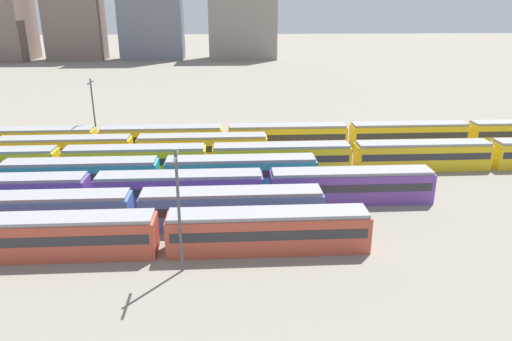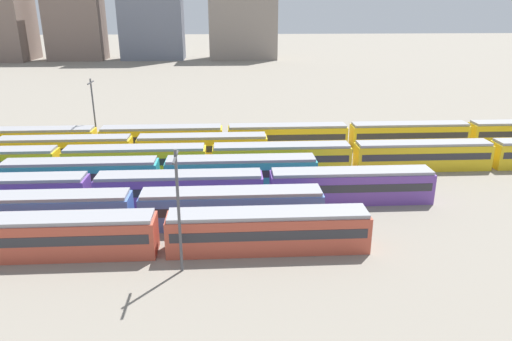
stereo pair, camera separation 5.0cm
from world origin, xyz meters
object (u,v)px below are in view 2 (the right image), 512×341
train_track_6 (287,136)px  catenary_pole_0 (178,207)px  train_track_3 (81,175)px  train_track_4 (282,158)px  train_track_0 (52,236)px  train_track_2 (92,191)px  train_track_1 (37,212)px  catenary_pole_1 (94,109)px  train_track_5 (66,150)px

train_track_6 → catenary_pole_0: catenary_pole_0 is taller
train_track_3 → train_track_4: (24.34, 5.20, 0.00)m
train_track_4 → train_track_0: bearing=-137.1°
train_track_0 → train_track_6: bearing=52.0°
train_track_2 → train_track_3: same height
train_track_1 → train_track_4: 29.94m
train_track_3 → train_track_1: bearing=-96.7°
train_track_1 → catenary_pole_1: size_ratio=5.34×
train_track_0 → train_track_5: same height
train_track_2 → train_track_5: size_ratio=1.34×
train_track_0 → catenary_pole_0: 12.54m
train_track_0 → train_track_1: bearing=121.5°
train_track_5 → train_track_6: (31.47, 5.20, 0.00)m
train_track_3 → catenary_pole_0: bearing=-54.5°
train_track_1 → train_track_4: bearing=31.4°
catenary_pole_0 → train_track_6: bearing=69.4°
train_track_0 → catenary_pole_1: bearing=98.3°
train_track_4 → train_track_5: (-29.45, 5.20, -0.00)m
train_track_3 → train_track_5: 11.59m
train_track_0 → train_track_5: size_ratio=1.00×
train_track_2 → train_track_6: same height
train_track_1 → train_track_2: 6.48m
train_track_6 → train_track_4: bearing=-101.0°
train_track_4 → train_track_6: 10.59m
train_track_5 → catenary_pole_1: catenary_pole_1 is taller
train_track_3 → train_track_6: 30.63m
train_track_2 → train_track_1: bearing=-126.6°
train_track_4 → catenary_pole_1: (-27.35, 13.42, 3.88)m
train_track_1 → train_track_5: bearing=100.6°
train_track_5 → train_track_3: bearing=-63.9°
train_track_0 → train_track_2: bearing=86.3°
train_track_1 → train_track_3: size_ratio=1.00×
catenary_pole_1 → train_track_3: bearing=-80.8°
train_track_1 → train_track_4: same height
train_track_4 → catenary_pole_1: bearing=153.9°
train_track_0 → train_track_4: same height
train_track_5 → catenary_pole_1: bearing=75.7°
train_track_1 → train_track_2: size_ratio=0.75×
train_track_3 → train_track_6: bearing=30.6°
train_track_5 → train_track_6: same height
train_track_1 → catenary_pole_0: (14.65, -8.41, 3.93)m
train_track_5 → train_track_2: bearing=-63.6°
train_track_0 → catenary_pole_0: (11.46, -3.21, 3.93)m
train_track_0 → catenary_pole_0: catenary_pole_0 is taller
train_track_4 → train_track_6: (2.02, 10.40, 0.00)m
train_track_3 → train_track_6: same height
train_track_3 → catenary_pole_0: catenary_pole_0 is taller
train_track_2 → train_track_6: (23.72, 20.80, 0.00)m
catenary_pole_1 → train_track_6: bearing=-5.9°
train_track_3 → train_track_4: same height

